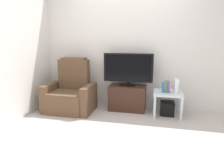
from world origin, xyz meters
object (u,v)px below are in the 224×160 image
(book_leftmost, at_px, (163,87))
(subwoofer_box, at_px, (167,108))
(tv_stand, at_px, (127,98))
(side_table, at_px, (168,96))
(book_rightmost, at_px, (168,87))
(recliner_armchair, at_px, (71,93))
(game_console, at_px, (176,86))
(television, at_px, (128,69))
(book_middle, at_px, (165,86))

(book_leftmost, bearing_deg, subwoofer_box, 11.31)
(tv_stand, height_order, side_table, tv_stand)
(subwoofer_box, relative_size, book_rightmost, 1.24)
(recliner_armchair, distance_m, game_console, 2.12)
(tv_stand, distance_m, book_leftmost, 0.78)
(book_leftmost, bearing_deg, television, 167.41)
(television, bearing_deg, tv_stand, -90.00)
(book_rightmost, bearing_deg, book_leftmost, 180.00)
(subwoofer_box, relative_size, game_console, 1.03)
(tv_stand, bearing_deg, book_middle, -10.44)
(tv_stand, relative_size, book_rightmost, 3.52)
(tv_stand, relative_size, recliner_armchair, 0.70)
(book_leftmost, height_order, book_middle, book_middle)
(tv_stand, xyz_separation_m, game_console, (0.95, -0.11, 0.33))
(television, xyz_separation_m, game_console, (0.95, -0.13, -0.28))
(tv_stand, bearing_deg, television, 90.00)
(tv_stand, distance_m, side_table, 0.82)
(tv_stand, bearing_deg, game_console, -6.52)
(recliner_armchair, height_order, game_console, recliner_armchair)
(tv_stand, xyz_separation_m, side_table, (0.81, -0.12, 0.13))
(book_leftmost, height_order, game_console, game_console)
(television, distance_m, recliner_armchair, 1.29)
(tv_stand, xyz_separation_m, recliner_armchair, (-1.15, -0.27, 0.11))
(television, distance_m, book_middle, 0.82)
(side_table, distance_m, book_leftmost, 0.20)
(television, bearing_deg, book_leftmost, -12.59)
(television, height_order, subwoofer_box, television)
(tv_stand, distance_m, television, 0.61)
(recliner_armchair, xyz_separation_m, subwoofer_box, (1.96, 0.15, -0.24))
(tv_stand, relative_size, side_table, 1.39)
(television, xyz_separation_m, side_table, (0.81, -0.14, -0.48))
(subwoofer_box, bearing_deg, television, 170.31)
(book_middle, bearing_deg, book_rightmost, 0.00)
(recliner_armchair, xyz_separation_m, book_rightmost, (1.96, 0.13, 0.20))
(recliner_armchair, xyz_separation_m, book_middle, (1.91, 0.13, 0.20))
(recliner_armchair, bearing_deg, television, 5.70)
(side_table, xyz_separation_m, subwoofer_box, (0.00, 0.00, -0.26))
(tv_stand, height_order, book_rightmost, book_rightmost)
(recliner_armchair, relative_size, game_console, 4.19)
(side_table, xyz_separation_m, book_middle, (-0.05, -0.02, 0.19))
(book_leftmost, distance_m, book_middle, 0.05)
(television, bearing_deg, subwoofer_box, -9.69)
(television, relative_size, game_console, 3.93)
(side_table, distance_m, game_console, 0.25)
(book_leftmost, xyz_separation_m, book_middle, (0.05, 0.00, 0.02))
(side_table, xyz_separation_m, book_leftmost, (-0.10, -0.02, 0.17))
(book_leftmost, bearing_deg, book_middle, 0.00)
(book_middle, height_order, game_console, game_console)
(book_rightmost, relative_size, game_console, 0.83)
(tv_stand, height_order, television, television)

